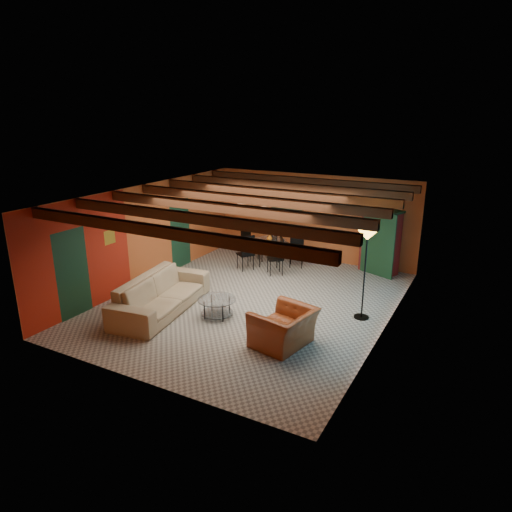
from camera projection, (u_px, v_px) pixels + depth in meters
The scene contains 11 objects.
room at pixel (254, 208), 10.86m from camera, with size 6.52×8.01×2.71m.
sofa at pixel (161, 294), 10.87m from camera, with size 2.92×1.14×0.85m, color #957F60.
armchair at pixel (284, 328), 9.28m from camera, with size 1.19×1.04×0.77m, color maroon.
coffee_table at pixel (217, 308), 10.61m from camera, with size 0.88×0.88×0.45m, color silver, non-canonical shape.
dining_table at pixel (269, 248), 14.04m from camera, with size 2.10×2.10×1.09m, color silver, non-canonical shape.
armoire at pixel (380, 242), 13.32m from camera, with size 1.04×0.51×1.83m, color maroon.
floor_lamp at pixel (364, 275), 10.31m from camera, with size 0.43×0.43×2.09m, color black, non-canonical shape.
ceiling_fan at pixel (252, 209), 10.76m from camera, with size 1.50×1.50×0.44m, color #472614, non-canonical shape.
painting at pixel (287, 206), 14.71m from camera, with size 1.05×0.03×0.65m, color black.
potted_plant at pixel (383, 203), 12.97m from camera, with size 0.40×0.35×0.45m, color #26661E.
vase at pixel (270, 228), 13.85m from camera, with size 0.17×0.17×0.17m, color orange.
Camera 1 is at (5.10, -9.28, 4.59)m, focal length 32.33 mm.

